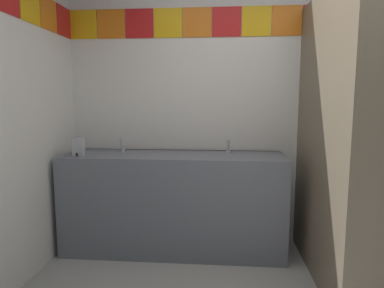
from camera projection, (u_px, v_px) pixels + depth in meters
name	position (u px, v px, depth m)	size (l,w,h in m)	color
wall_back	(269.00, 97.00, 3.17)	(3.80, 0.09, 2.79)	white
vanity_counter	(174.00, 201.00, 3.05)	(1.96, 0.56, 0.89)	slate
faucet_left	(123.00, 146.00, 3.12)	(0.04, 0.10, 0.14)	silver
faucet_right	(228.00, 148.00, 3.03)	(0.04, 0.10, 0.14)	silver
soap_dispenser	(79.00, 147.00, 2.89)	(0.09, 0.09, 0.16)	#B7BABF
stall_divider	(357.00, 142.00, 2.25)	(0.92, 1.31, 2.17)	#726651
toilet	(378.00, 228.00, 2.80)	(0.39, 0.49, 0.74)	white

